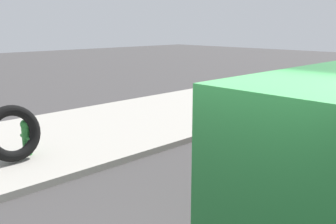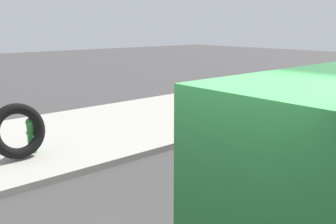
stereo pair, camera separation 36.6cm
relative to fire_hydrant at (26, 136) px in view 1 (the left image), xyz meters
name	(u,v)px [view 1 (the left image)]	position (x,y,z in m)	size (l,w,h in m)	color
sidewalk_curb	(11,149)	(-0.03, 0.90, -0.51)	(36.00, 5.00, 0.15)	#ADA89E
fire_hydrant	(26,136)	(0.00, 0.00, 0.00)	(0.21, 0.48, 0.81)	#2D8438
loose_tire	(13,133)	(-0.35, -0.17, 0.17)	(1.19, 1.19, 0.23)	black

